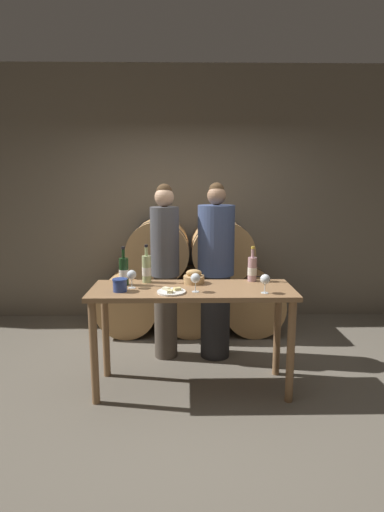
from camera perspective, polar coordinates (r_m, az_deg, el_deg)
ground_plane at (r=3.67m, az=0.03°, el=-18.25°), size 10.00×10.00×0.00m
stone_wall_back at (r=5.23m, az=-0.34°, el=8.62°), size 10.00×0.12×3.20m
barrel_stack at (r=4.84m, az=-0.26°, el=-3.39°), size 2.19×0.82×1.36m
tasting_table at (r=3.38m, az=0.03°, el=-6.84°), size 1.69×0.59×0.90m
person_left at (r=3.98m, az=-3.86°, el=-1.88°), size 0.28×0.28×1.76m
person_right at (r=3.99m, az=3.41°, el=-2.16°), size 0.36×0.36×1.77m
wine_bottle_red at (r=3.46m, az=-9.71°, el=-2.19°), size 0.08×0.08×0.33m
wine_bottle_white at (r=3.52m, az=-6.50°, el=-1.85°), size 0.08×0.08×0.34m
wine_bottle_rose at (r=3.59m, az=8.60°, el=-1.85°), size 0.08×0.08×0.31m
blue_crock at (r=3.28m, az=-10.25°, el=-4.02°), size 0.12×0.12×0.10m
bread_basket at (r=3.48m, az=0.27°, el=-3.15°), size 0.18×0.18×0.12m
cheese_plate at (r=3.20m, az=-2.98°, el=-5.08°), size 0.23×0.23×0.04m
wine_glass_far_left at (r=3.35m, az=-8.62°, el=-2.72°), size 0.08×0.08×0.15m
wine_glass_left at (r=3.19m, az=0.50°, el=-3.24°), size 0.08×0.08×0.15m
wine_glass_center at (r=3.21m, az=10.41°, el=-3.34°), size 0.08×0.08×0.15m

